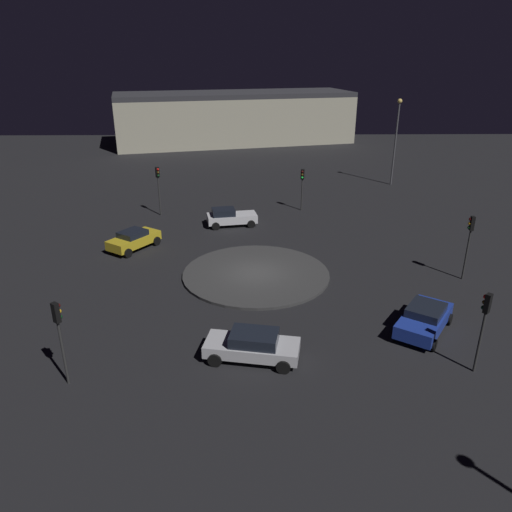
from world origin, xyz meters
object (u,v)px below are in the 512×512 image
(streetlamp_southwest, at_px, (396,133))
(traffic_light_south, at_px, (302,181))
(car_white, at_px, (230,217))
(traffic_light_northeast, at_px, (59,327))
(traffic_light_west, at_px, (470,235))
(store_building, at_px, (234,118))
(car_yellow, at_px, (134,239))
(traffic_light_northwest, at_px, (484,317))
(car_silver, at_px, (253,345))
(traffic_light_southeast, at_px, (158,181))
(car_blue, at_px, (424,318))

(streetlamp_southwest, bearing_deg, traffic_light_south, 40.38)
(car_white, height_order, traffic_light_northeast, traffic_light_northeast)
(traffic_light_west, relative_size, store_building, 0.11)
(car_yellow, distance_m, traffic_light_northeast, 15.97)
(traffic_light_northwest, bearing_deg, car_silver, 40.72)
(traffic_light_southeast, bearing_deg, traffic_light_northwest, 4.76)
(car_silver, bearing_deg, car_white, -74.44)
(car_blue, height_order, traffic_light_south, traffic_light_south)
(car_yellow, bearing_deg, car_blue, -89.09)
(car_white, height_order, store_building, store_building)
(traffic_light_northwest, xyz_separation_m, traffic_light_west, (-3.46, -9.71, 0.17))
(car_silver, height_order, traffic_light_west, traffic_light_west)
(car_blue, bearing_deg, store_building, -133.75)
(car_silver, height_order, traffic_light_northeast, traffic_light_northeast)
(car_white, distance_m, traffic_light_southeast, 7.31)
(traffic_light_southeast, relative_size, traffic_light_northeast, 1.08)
(streetlamp_southwest, bearing_deg, car_yellow, 37.34)
(car_yellow, bearing_deg, store_building, 26.71)
(traffic_light_southeast, xyz_separation_m, streetlamp_southwest, (-23.56, -10.47, 2.52))
(traffic_light_southeast, relative_size, streetlamp_southwest, 0.48)
(traffic_light_southeast, height_order, traffic_light_south, traffic_light_southeast)
(car_silver, height_order, car_blue, car_silver)
(traffic_light_southeast, bearing_deg, car_white, 32.22)
(traffic_light_west, bearing_deg, car_yellow, -10.46)
(traffic_light_northwest, xyz_separation_m, store_building, (12.36, -60.57, 1.02))
(traffic_light_northeast, height_order, streetlamp_southwest, streetlamp_southwest)
(car_silver, distance_m, streetlamp_southwest, 36.45)
(traffic_light_southeast, distance_m, traffic_light_south, 12.79)
(car_silver, xyz_separation_m, traffic_light_south, (-4.73, -23.39, 1.96))
(traffic_light_northeast, xyz_separation_m, store_building, (-5.91, -61.14, 1.00))
(traffic_light_northwest, distance_m, traffic_light_west, 10.31)
(traffic_light_northeast, xyz_separation_m, traffic_light_west, (-21.73, -10.28, 0.14))
(traffic_light_west, relative_size, streetlamp_southwest, 0.47)
(car_yellow, height_order, traffic_light_south, traffic_light_south)
(car_silver, height_order, traffic_light_southeast, traffic_light_southeast)
(car_blue, height_order, traffic_light_northwest, traffic_light_northwest)
(traffic_light_southeast, xyz_separation_m, traffic_light_west, (-21.57, 13.55, -0.07))
(traffic_light_northwest, bearing_deg, traffic_light_south, -30.54)
(car_yellow, relative_size, traffic_light_west, 1.00)
(traffic_light_south, bearing_deg, streetlamp_southwest, 147.91)
(traffic_light_southeast, relative_size, traffic_light_south, 1.14)
(car_blue, xyz_separation_m, traffic_light_west, (-4.63, -6.24, 2.26))
(car_white, relative_size, streetlamp_southwest, 0.48)
(car_white, distance_m, car_silver, 19.31)
(traffic_light_west, xyz_separation_m, store_building, (15.82, -50.86, 0.85))
(traffic_light_northwest, distance_m, streetlamp_southwest, 34.28)
(car_yellow, relative_size, car_white, 0.98)
(car_white, relative_size, traffic_light_southeast, 1.00)
(traffic_light_west, bearing_deg, traffic_light_southeast, -28.56)
(car_silver, height_order, store_building, store_building)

